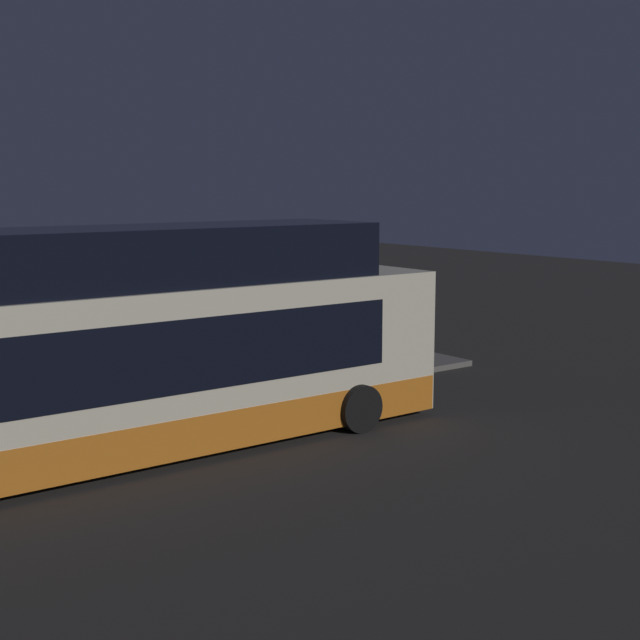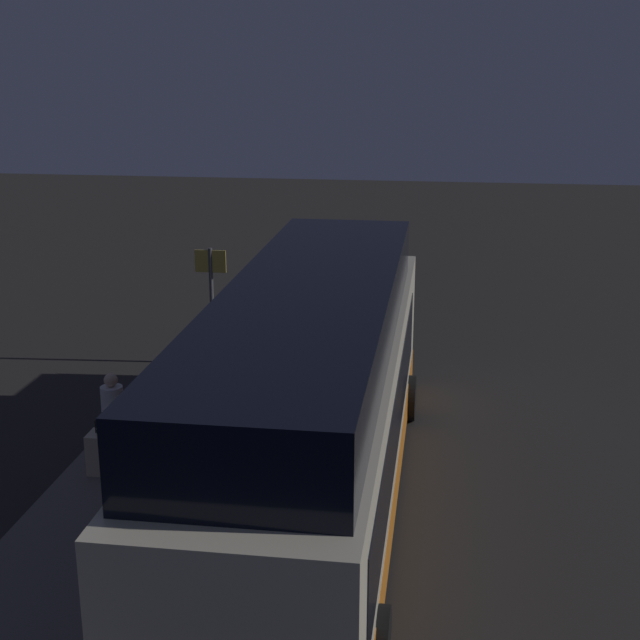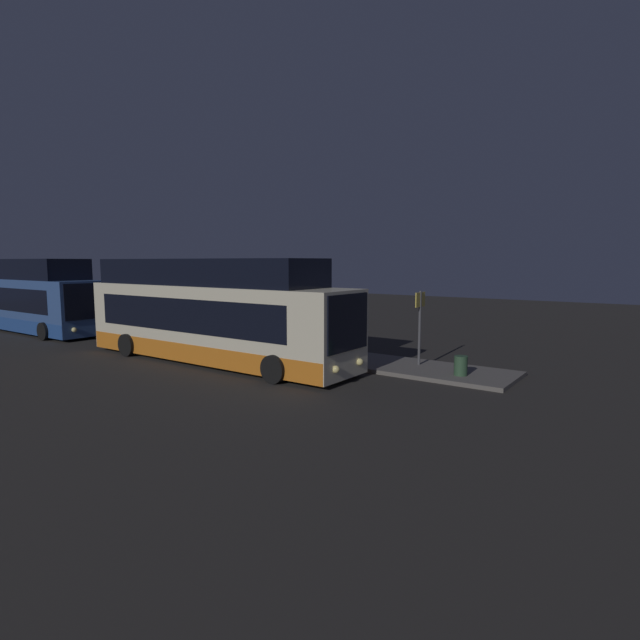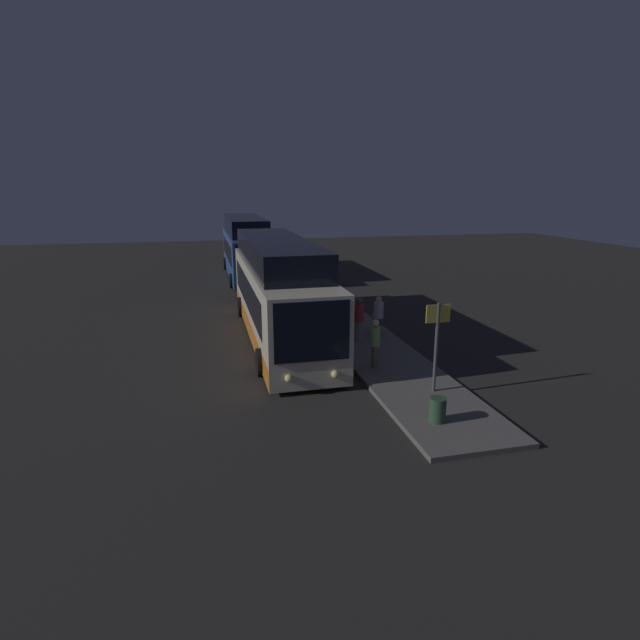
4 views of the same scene
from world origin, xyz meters
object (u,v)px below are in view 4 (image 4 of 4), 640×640
Objects in this scene: sign_post at (437,335)px; trash_bin at (437,410)px; passenger_waiting at (378,315)px; passenger_with_bags at (375,341)px; suitcase at (377,324)px; bus_second at (246,251)px; bus_lead at (279,294)px; passenger_boarding at (359,317)px.

trash_bin is (1.86, -0.80, -1.41)m from sign_post.
passenger_with_bags reaches higher than passenger_waiting.
trash_bin is at bearing -8.67° from suitcase.
bus_second is 17.36× the size of trash_bin.
passenger_with_bags is 2.57× the size of trash_bin.
bus_second is 6.75× the size of passenger_with_bags.
bus_second reaches higher than trash_bin.
bus_second reaches higher than bus_lead.
suitcase is (-3.95, 1.48, -0.55)m from passenger_with_bags.
trash_bin is (8.15, -1.24, -0.04)m from suitcase.
passenger_waiting is (-0.29, 0.93, -0.03)m from passenger_boarding.
passenger_waiting is at bearing 171.68° from trash_bin.
bus_lead reaches higher than passenger_waiting.
bus_second reaches higher than sign_post.
bus_lead reaches higher than suitcase.
passenger_boarding reaches higher than passenger_with_bags.
passenger_waiting is 2.54× the size of trash_bin.
passenger_boarding reaches higher than passenger_waiting.
passenger_boarding reaches higher than suitcase.
passenger_boarding is 1.02× the size of passenger_with_bags.
bus_lead is 3.43m from passenger_boarding.
passenger_waiting reaches higher than trash_bin.
bus_lead reaches higher than sign_post.
passenger_with_bags is 4.25m from trash_bin.
passenger_with_bags is (19.50, 2.50, -0.72)m from bus_second.
bus_second reaches higher than suitcase.
bus_second is 4.17× the size of sign_post.
trash_bin is (7.63, -1.12, -0.56)m from passenger_waiting.
passenger_waiting reaches higher than suitcase.
bus_second reaches higher than passenger_waiting.
passenger_with_bags is 2.68m from sign_post.
bus_lead is 5.45m from passenger_with_bags.
sign_post is at bearing -126.13° from passenger_boarding.
passenger_waiting is at bearing 176.91° from sign_post.
passenger_with_bags is at bearing 48.12° from passenger_waiting.
sign_post is at bearing 76.71° from passenger_with_bags.
sign_post is at bearing 156.63° from trash_bin.
suitcase is 8.25m from trash_bin.
bus_lead reaches higher than trash_bin.
passenger_boarding is 3.17m from passenger_with_bags.
sign_post is (21.84, 3.54, 0.10)m from bus_second.
bus_lead is 9.49m from trash_bin.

